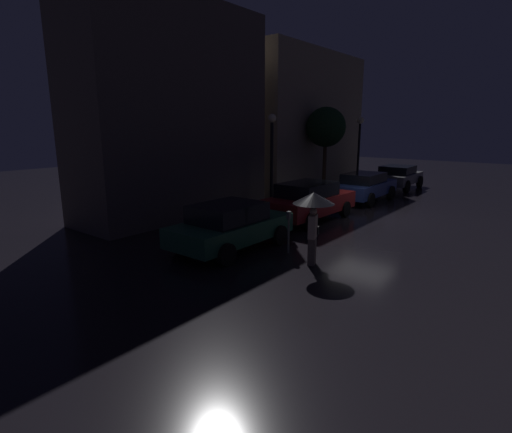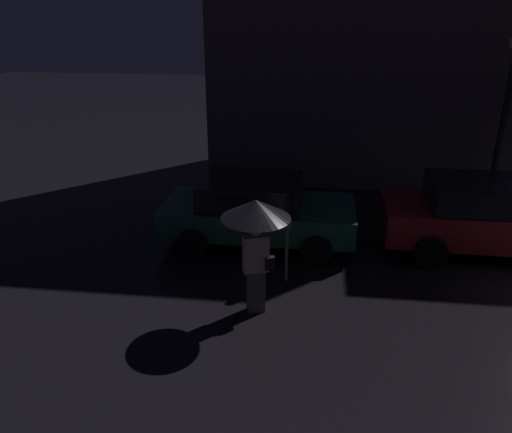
{
  "view_description": "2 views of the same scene",
  "coord_description": "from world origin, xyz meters",
  "px_view_note": "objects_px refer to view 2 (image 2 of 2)",
  "views": [
    {
      "loc": [
        -15.54,
        -6.48,
        3.69
      ],
      "look_at": [
        -7.22,
        0.06,
        1.26
      ],
      "focal_mm": 28.0,
      "sensor_mm": 36.0,
      "label": 1
    },
    {
      "loc": [
        -5.68,
        -8.38,
        4.68
      ],
      "look_at": [
        -6.68,
        -0.16,
        1.21
      ],
      "focal_mm": 35.0,
      "sensor_mm": 36.0,
      "label": 2
    }
  ],
  "objects_px": {
    "parked_car_green": "(257,210)",
    "street_lamp_near": "(507,100)",
    "parked_car_red": "(491,216)",
    "pedestrian_with_umbrella": "(256,222)",
    "parking_meter": "(287,243)"
  },
  "relations": [
    {
      "from": "parking_meter",
      "to": "street_lamp_near",
      "type": "xyz_separation_m",
      "value": [
        4.75,
        4.08,
        1.95
      ]
    },
    {
      "from": "parked_car_red",
      "to": "street_lamp_near",
      "type": "distance_m",
      "value": 3.12
    },
    {
      "from": "street_lamp_near",
      "to": "pedestrian_with_umbrella",
      "type": "bearing_deg",
      "value": -135.33
    },
    {
      "from": "street_lamp_near",
      "to": "parked_car_green",
      "type": "bearing_deg",
      "value": -155.76
    },
    {
      "from": "pedestrian_with_umbrella",
      "to": "street_lamp_near",
      "type": "bearing_deg",
      "value": -155.21
    },
    {
      "from": "parking_meter",
      "to": "street_lamp_near",
      "type": "distance_m",
      "value": 6.56
    },
    {
      "from": "pedestrian_with_umbrella",
      "to": "street_lamp_near",
      "type": "distance_m",
      "value": 7.38
    },
    {
      "from": "parked_car_red",
      "to": "pedestrian_with_umbrella",
      "type": "relative_size",
      "value": 2.23
    },
    {
      "from": "parked_car_green",
      "to": "pedestrian_with_umbrella",
      "type": "bearing_deg",
      "value": -82.85
    },
    {
      "from": "parked_car_red",
      "to": "parking_meter",
      "type": "distance_m",
      "value": 4.4
    },
    {
      "from": "parked_car_red",
      "to": "pedestrian_with_umbrella",
      "type": "bearing_deg",
      "value": -146.39
    },
    {
      "from": "parked_car_green",
      "to": "parked_car_red",
      "type": "distance_m",
      "value": 4.79
    },
    {
      "from": "parked_car_green",
      "to": "street_lamp_near",
      "type": "xyz_separation_m",
      "value": [
        5.5,
        2.47,
        1.99
      ]
    },
    {
      "from": "parked_car_red",
      "to": "street_lamp_near",
      "type": "xyz_separation_m",
      "value": [
        0.71,
        2.34,
        1.94
      ]
    },
    {
      "from": "parking_meter",
      "to": "parked_car_red",
      "type": "bearing_deg",
      "value": 23.26
    }
  ]
}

